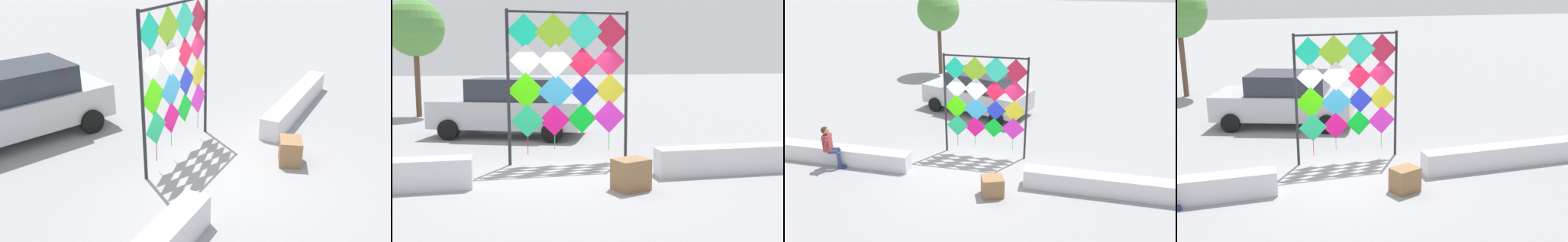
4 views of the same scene
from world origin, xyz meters
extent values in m
plane|color=gray|center=(0.00, 0.00, 0.00)|extent=(120.00, 120.00, 0.00)
cube|color=silver|center=(4.16, -0.38, 0.28)|extent=(4.72, 0.48, 0.56)
cylinder|color=#232328|center=(-1.07, 1.23, 1.71)|extent=(0.07, 0.07, 3.42)
cylinder|color=#232328|center=(1.62, 1.25, 1.71)|extent=(0.07, 0.07, 3.42)
cylinder|color=#232328|center=(0.28, 1.24, 3.37)|extent=(2.68, 0.07, 0.06)
cube|color=#22CF7D|center=(-0.66, 1.22, 0.99)|extent=(0.74, 0.02, 0.74)
cylinder|color=#E51679|center=(-0.66, 1.23, 0.42)|extent=(0.02, 0.02, 0.40)
cube|color=#F91185|center=(-0.06, 1.22, 0.99)|extent=(0.72, 0.02, 0.72)
cylinder|color=#16E57E|center=(-0.06, 1.23, 0.47)|extent=(0.02, 0.02, 0.31)
cube|color=#0AD92A|center=(0.57, 1.25, 1.01)|extent=(0.69, 0.02, 0.69)
cube|color=#E62BCB|center=(1.21, 1.24, 1.03)|extent=(0.76, 0.02, 0.76)
cylinder|color=#16E535|center=(1.21, 1.25, 0.45)|extent=(0.02, 0.02, 0.41)
cube|color=#44F909|center=(-0.69, 1.23, 1.66)|extent=(0.81, 0.02, 0.81)
cube|color=#35A4DC|center=(-0.02, 1.22, 1.63)|extent=(0.82, 0.02, 0.82)
cube|color=#1E32D0|center=(0.62, 1.23, 1.63)|extent=(0.67, 0.02, 0.67)
cube|color=yellow|center=(1.23, 1.25, 1.64)|extent=(0.76, 0.02, 0.76)
cube|color=white|center=(-0.67, 1.23, 2.32)|extent=(0.71, 0.02, 0.71)
cube|color=white|center=(-0.02, 1.22, 2.31)|extent=(0.77, 0.02, 0.77)
cube|color=#E51840|center=(0.58, 1.23, 2.27)|extent=(0.68, 0.02, 0.68)
cylinder|color=#16E5BD|center=(0.58, 1.24, 1.79)|extent=(0.02, 0.02, 0.27)
cube|color=#F52769|center=(1.22, 1.26, 2.31)|extent=(0.72, 0.02, 0.72)
cylinder|color=#16E5A4|center=(1.22, 1.27, 1.84)|extent=(0.02, 0.02, 0.21)
cube|color=#17F9B6|center=(-0.70, 1.24, 2.95)|extent=(0.75, 0.02, 0.75)
cube|color=#98E628|center=(-0.06, 1.24, 2.93)|extent=(0.85, 0.02, 0.85)
cube|color=#34F9CC|center=(0.62, 1.25, 2.96)|extent=(0.86, 0.02, 0.86)
cube|color=#D12042|center=(1.23, 1.26, 2.95)|extent=(0.80, 0.02, 0.80)
cube|color=#B7B7BC|center=(-0.92, 5.21, 0.71)|extent=(4.94, 3.35, 0.81)
cube|color=#282D38|center=(-0.77, 5.15, 1.44)|extent=(2.97, 2.47, 0.65)
cylinder|color=black|center=(-2.71, 4.80, 0.30)|extent=(0.65, 0.43, 0.61)
cylinder|color=black|center=(-2.06, 6.64, 0.30)|extent=(0.65, 0.43, 0.61)
cylinder|color=black|center=(0.21, 3.77, 0.30)|extent=(0.65, 0.43, 0.61)
cylinder|color=black|center=(0.86, 5.61, 0.30)|extent=(0.65, 0.43, 0.61)
cube|color=olive|center=(1.01, -1.15, 0.28)|extent=(0.72, 0.65, 0.57)
cylinder|color=brown|center=(-4.44, 10.78, 1.46)|extent=(0.22, 0.22, 2.92)
sphere|color=#569342|center=(-4.44, 10.78, 3.62)|extent=(2.34, 2.34, 2.34)
camera|label=1|loc=(-7.28, -3.28, 4.48)|focal=39.09mm
camera|label=2|loc=(-1.36, -8.76, 2.34)|focal=41.47mm
camera|label=3|loc=(2.73, -10.21, 6.06)|focal=35.39mm
camera|label=4|loc=(-2.64, -10.67, 4.53)|focal=44.20mm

